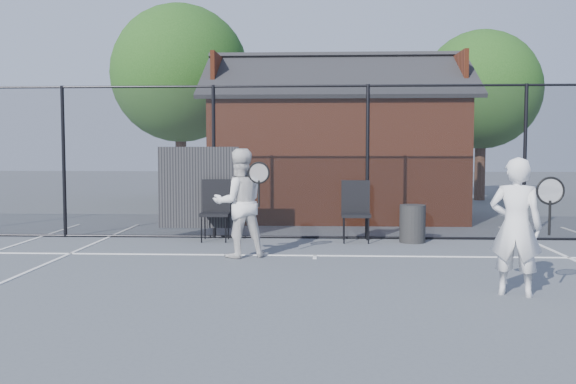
{
  "coord_description": "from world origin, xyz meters",
  "views": [
    {
      "loc": [
        0.07,
        -7.48,
        1.79
      ],
      "look_at": [
        -0.41,
        2.38,
        1.1
      ],
      "focal_mm": 40.0,
      "sensor_mm": 36.0,
      "label": 1
    }
  ],
  "objects_px": {
    "player_back": "(239,203)",
    "chair_right": "(356,212)",
    "waste_bin": "(412,224)",
    "player_front": "(516,226)",
    "clubhouse": "(336,154)",
    "chair_left": "(215,211)"
  },
  "relations": [
    {
      "from": "player_back",
      "to": "chair_right",
      "type": "bearing_deg",
      "value": 41.39
    },
    {
      "from": "player_back",
      "to": "waste_bin",
      "type": "bearing_deg",
      "value": 29.9
    },
    {
      "from": "player_front",
      "to": "player_back",
      "type": "height_order",
      "value": "player_back"
    },
    {
      "from": "clubhouse",
      "to": "chair_right",
      "type": "bearing_deg",
      "value": -86.59
    },
    {
      "from": "player_back",
      "to": "chair_left",
      "type": "distance_m",
      "value": 1.91
    },
    {
      "from": "clubhouse",
      "to": "player_front",
      "type": "xyz_separation_m",
      "value": [
        1.94,
        -8.7,
        -0.77
      ]
    },
    {
      "from": "chair_right",
      "to": "chair_left",
      "type": "bearing_deg",
      "value": -179.09
    },
    {
      "from": "clubhouse",
      "to": "chair_right",
      "type": "height_order",
      "value": "clubhouse"
    },
    {
      "from": "clubhouse",
      "to": "chair_left",
      "type": "bearing_deg",
      "value": -118.8
    },
    {
      "from": "player_back",
      "to": "waste_bin",
      "type": "height_order",
      "value": "player_back"
    },
    {
      "from": "clubhouse",
      "to": "player_back",
      "type": "distance_m",
      "value": 6.44
    },
    {
      "from": "chair_left",
      "to": "chair_right",
      "type": "height_order",
      "value": "chair_left"
    },
    {
      "from": "clubhouse",
      "to": "waste_bin",
      "type": "bearing_deg",
      "value": -73.26
    },
    {
      "from": "player_back",
      "to": "chair_left",
      "type": "height_order",
      "value": "player_back"
    },
    {
      "from": "chair_right",
      "to": "player_front",
      "type": "bearing_deg",
      "value": -67.82
    },
    {
      "from": "clubhouse",
      "to": "waste_bin",
      "type": "height_order",
      "value": "clubhouse"
    },
    {
      "from": "clubhouse",
      "to": "chair_left",
      "type": "relative_size",
      "value": 5.69
    },
    {
      "from": "player_back",
      "to": "waste_bin",
      "type": "xyz_separation_m",
      "value": [
        3.05,
        1.76,
        -0.53
      ]
    },
    {
      "from": "chair_left",
      "to": "chair_right",
      "type": "relative_size",
      "value": 1.01
    },
    {
      "from": "clubhouse",
      "to": "chair_right",
      "type": "distance_m",
      "value": 4.53
    },
    {
      "from": "waste_bin",
      "to": "clubhouse",
      "type": "bearing_deg",
      "value": 106.74
    },
    {
      "from": "chair_right",
      "to": "waste_bin",
      "type": "xyz_separation_m",
      "value": [
        1.06,
        0.0,
        -0.21
      ]
    }
  ]
}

